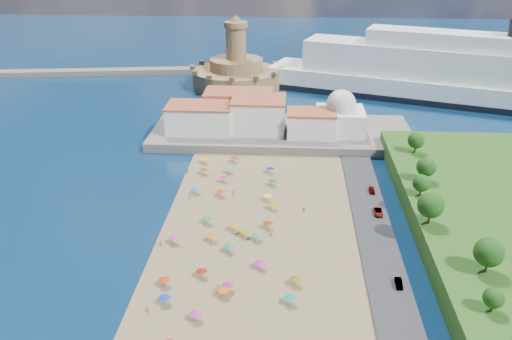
{
  "coord_description": "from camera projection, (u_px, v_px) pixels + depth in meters",
  "views": [
    {
      "loc": [
        12.82,
        -115.73,
        69.41
      ],
      "look_at": [
        4.0,
        25.0,
        8.0
      ],
      "focal_mm": 40.0,
      "sensor_mm": 36.0,
      "label": 1
    }
  ],
  "objects": [
    {
      "name": "domed_building",
      "position": [
        341.0,
        116.0,
        194.0
      ],
      "size": [
        16.0,
        16.0,
        15.0
      ],
      "color": "silver",
      "rests_on": "terrace"
    },
    {
      "name": "hillside_trees",
      "position": [
        461.0,
        233.0,
        118.25
      ],
      "size": [
        12.95,
        112.37,
        7.74
      ],
      "color": "#382314",
      "rests_on": "hillside"
    },
    {
      "name": "cruise_ship",
      "position": [
        455.0,
        77.0,
        236.11
      ],
      "size": [
        159.18,
        76.54,
        35.1
      ],
      "color": "black",
      "rests_on": "ground"
    },
    {
      "name": "ground",
      "position": [
        232.0,
        243.0,
        134.34
      ],
      "size": [
        700.0,
        700.0,
        0.0
      ],
      "primitive_type": "plane",
      "color": "#071938",
      "rests_on": "ground"
    },
    {
      "name": "beach_parasols",
      "position": [
        223.0,
        255.0,
        125.35
      ],
      "size": [
        30.92,
        114.35,
        2.2
      ],
      "color": "gray",
      "rests_on": "beach"
    },
    {
      "name": "jetty",
      "position": [
        230.0,
        104.0,
        233.37
      ],
      "size": [
        18.0,
        70.0,
        2.4
      ],
      "primitive_type": "cube",
      "color": "#59544C",
      "rests_on": "ground"
    },
    {
      "name": "breakwater",
      "position": [
        41.0,
        73.0,
        280.13
      ],
      "size": [
        199.03,
        34.77,
        2.6
      ],
      "primitive_type": "cube",
      "rotation": [
        0.0,
        0.0,
        0.14
      ],
      "color": "#59544C",
      "rests_on": "ground"
    },
    {
      "name": "terrace",
      "position": [
        282.0,
        133.0,
        199.97
      ],
      "size": [
        90.0,
        36.0,
        3.0
      ],
      "primitive_type": "cube",
      "color": "#59544C",
      "rests_on": "ground"
    },
    {
      "name": "beachgoers",
      "position": [
        217.0,
        244.0,
        131.76
      ],
      "size": [
        35.49,
        94.77,
        1.9
      ],
      "color": "tan",
      "rests_on": "beach"
    },
    {
      "name": "waterfront_buildings",
      "position": [
        245.0,
        114.0,
        198.76
      ],
      "size": [
        57.0,
        29.0,
        11.0
      ],
      "color": "silver",
      "rests_on": "terrace"
    },
    {
      "name": "fortress",
      "position": [
        236.0,
        73.0,
        258.64
      ],
      "size": [
        40.0,
        40.0,
        32.4
      ],
      "color": "olive",
      "rests_on": "ground"
    },
    {
      "name": "parked_cars",
      "position": [
        387.0,
        243.0,
        131.58
      ],
      "size": [
        2.37,
        76.24,
        1.32
      ],
      "color": "gray",
      "rests_on": "promenade"
    }
  ]
}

